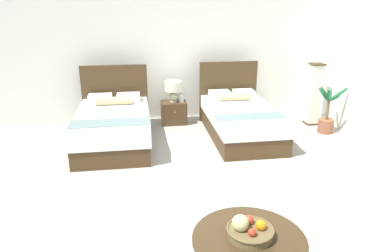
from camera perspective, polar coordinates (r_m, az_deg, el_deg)
ground_plane at (r=4.99m, az=0.37°, el=-9.24°), size 10.07×9.81×0.02m
wall_back at (r=7.53m, az=-3.59°, el=11.79°), size 10.07×0.12×2.80m
bed_near_window at (r=6.39m, az=-12.33°, el=0.08°), size 1.27×2.10×1.22m
bed_near_corner at (r=6.65m, az=7.65°, el=1.04°), size 1.19×2.12×1.23m
nightstand at (r=7.31m, az=-2.90°, el=2.14°), size 0.50×0.40×0.45m
table_lamp at (r=7.20m, az=-2.99°, el=5.95°), size 0.34×0.34×0.42m
vase at (r=7.21m, az=-1.72°, el=4.51°), size 0.11×0.11×0.18m
coffee_table at (r=3.29m, az=8.95°, el=-18.85°), size 0.97×0.97×0.48m
fruit_bowl at (r=3.20m, az=9.02°, el=-15.95°), size 0.41×0.41×0.21m
floor_lamp_corner at (r=7.58m, az=18.80°, el=4.77°), size 0.26×0.26×1.23m
potted_palm at (r=7.23m, az=20.60°, el=1.21°), size 0.57×0.50×0.93m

